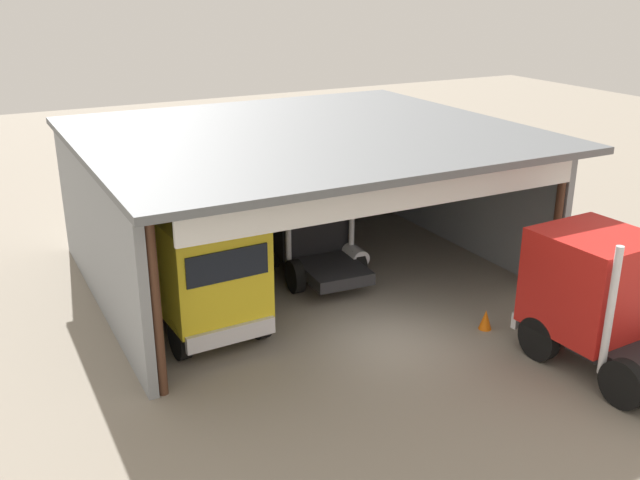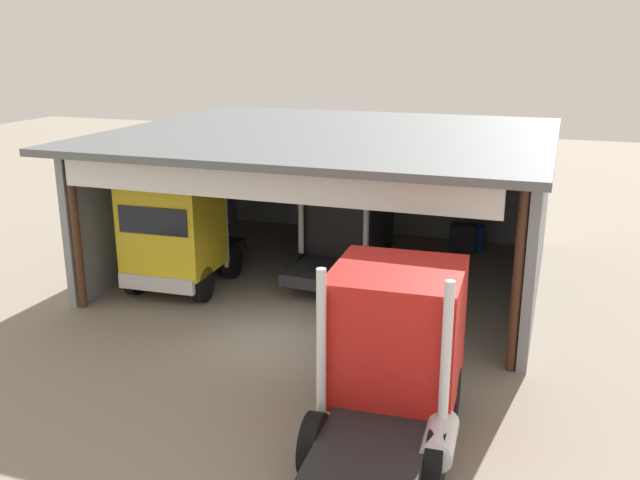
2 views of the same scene
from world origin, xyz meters
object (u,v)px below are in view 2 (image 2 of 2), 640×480
object	(u,v)px
oil_drum	(476,238)
tool_cart	(463,238)
traffic_cone	(367,355)
truck_black_yard_outside	(345,225)
truck_yellow_center_bay	(177,234)
truck_red_right_bay	(394,351)

from	to	relation	value
oil_drum	tool_cart	distance (m)	0.54
tool_cart	traffic_cone	world-z (taller)	tool_cart
truck_black_yard_outside	truck_yellow_center_bay	bearing A→B (deg)	-143.10
truck_red_right_bay	truck_black_yard_outside	bearing A→B (deg)	109.94
tool_cart	traffic_cone	bearing A→B (deg)	-94.93
oil_drum	truck_black_yard_outside	bearing A→B (deg)	-130.56
truck_black_yard_outside	traffic_cone	bearing A→B (deg)	-64.41
truck_yellow_center_bay	truck_black_yard_outside	bearing A→B (deg)	-149.55
truck_black_yard_outside	tool_cart	bearing A→B (deg)	54.31
tool_cart	truck_red_right_bay	bearing A→B (deg)	-88.25
oil_drum	truck_red_right_bay	bearing A→B (deg)	-90.13
truck_yellow_center_bay	truck_red_right_bay	xyz separation A→B (m)	(8.04, -5.73, -0.02)
truck_black_yard_outside	tool_cart	xyz separation A→B (m)	(3.24, 3.93, -1.22)
truck_black_yard_outside	truck_red_right_bay	distance (m)	9.34
truck_yellow_center_bay	oil_drum	size ratio (longest dim) A/B	5.08
truck_red_right_bay	tool_cart	world-z (taller)	truck_red_right_bay
truck_black_yard_outside	truck_red_right_bay	world-z (taller)	truck_red_right_bay
truck_red_right_bay	oil_drum	world-z (taller)	truck_red_right_bay
oil_drum	tool_cart	bearing A→B (deg)	-140.72
tool_cart	oil_drum	bearing A→B (deg)	39.28
traffic_cone	oil_drum	bearing A→B (deg)	82.94
truck_black_yard_outside	truck_red_right_bay	bearing A→B (deg)	-63.36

